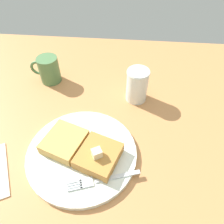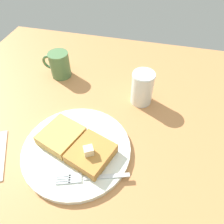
{
  "view_description": "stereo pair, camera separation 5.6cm",
  "coord_description": "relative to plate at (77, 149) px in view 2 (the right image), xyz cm",
  "views": [
    {
      "loc": [
        -7.28,
        32.98,
        47.71
      ],
      "look_at": [
        -3.8,
        -5.2,
        6.45
      ],
      "focal_mm": 35.0,
      "sensor_mm": 36.0,
      "label": 1
    },
    {
      "loc": [
        -12.83,
        32.06,
        47.71
      ],
      "look_at": [
        -3.8,
        -5.2,
        6.45
      ],
      "focal_mm": 35.0,
      "sensor_mm": 36.0,
      "label": 2
    }
  ],
  "objects": [
    {
      "name": "plate",
      "position": [
        0.0,
        0.0,
        0.0
      ],
      "size": [
        26.19,
        26.19,
        1.35
      ],
      "color": "silver",
      "rests_on": "table_surface"
    },
    {
      "name": "syrup_jar",
      "position": [
        -12.56,
        -21.19,
        3.99
      ],
      "size": [
        6.45,
        6.45,
        10.06
      ],
      "color": "#5E250C",
      "rests_on": "table_surface"
    },
    {
      "name": "butter_pat_primary",
      "position": [
        -4.17,
        2.4,
        4.36
      ],
      "size": [
        2.71,
        2.63,
        2.06
      ],
      "primitive_type": "cube",
      "rotation": [
        0.0,
        0.0,
        0.51
      ],
      "color": "beige",
      "rests_on": "toast_slice_left"
    },
    {
      "name": "fork",
      "position": [
        -5.19,
        6.83,
        0.75
      ],
      "size": [
        15.65,
        6.34,
        0.36
      ],
      "color": "silver",
      "rests_on": "plate"
    },
    {
      "name": "toast_slice_left",
      "position": [
        -4.34,
        1.56,
        1.95
      ],
      "size": [
        11.33,
        11.74,
        2.76
      ],
      "primitive_type": "cube",
      "rotation": [
        0.0,
        0.0,
        -0.34
      ],
      "color": "#B47936",
      "rests_on": "plate"
    },
    {
      "name": "coffee_mug",
      "position": [
        15.49,
        -27.31,
        3.49
      ],
      "size": [
        9.28,
        6.48,
        8.47
      ],
      "color": "#4C7546",
      "rests_on": "table_surface"
    },
    {
      "name": "toast_slice_middle",
      "position": [
        4.34,
        -1.56,
        1.95
      ],
      "size": [
        11.33,
        11.74,
        2.76
      ],
      "primitive_type": "cube",
      "rotation": [
        0.0,
        0.0,
        -0.34
      ],
      "color": "tan",
      "rests_on": "plate"
    },
    {
      "name": "table_surface",
      "position": [
        -2.49,
        -5.4,
        -1.75
      ],
      "size": [
        101.46,
        101.46,
        1.95
      ],
      "primitive_type": "cube",
      "color": "#BB7C48",
      "rests_on": "ground"
    }
  ]
}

